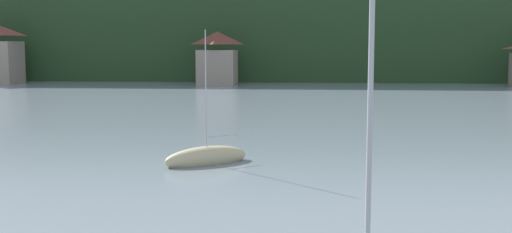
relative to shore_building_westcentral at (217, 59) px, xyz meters
name	(u,v)px	position (x,y,z in m)	size (l,w,h in m)	color
wooded_hillside	(293,42)	(9.48, 35.17, 2.38)	(352.00, 51.95, 34.19)	#264223
shore_building_westcentral	(217,59)	(0.00, 0.00, 0.00)	(5.33, 5.97, 7.32)	gray
sailboat_mid_5	(206,158)	(8.07, -58.47, -3.30)	(4.13, 3.60, 6.59)	#CCBC8E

